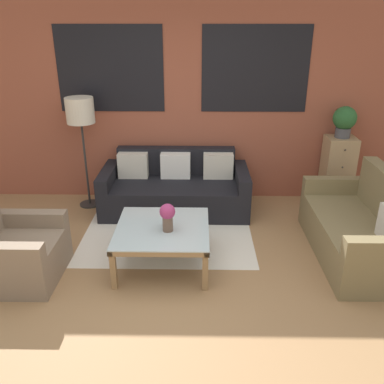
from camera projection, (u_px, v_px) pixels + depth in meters
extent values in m
plane|color=#9E754C|center=(175.00, 297.00, 3.81)|extent=(16.00, 16.00, 0.00)
cube|color=brown|center=(183.00, 100.00, 5.50)|extent=(8.40, 0.08, 2.80)
cube|color=black|center=(110.00, 69.00, 5.32)|extent=(1.40, 0.01, 1.10)
cube|color=black|center=(255.00, 70.00, 5.29)|extent=(1.40, 0.01, 1.10)
cube|color=silver|center=(168.00, 235.00, 4.90)|extent=(2.02, 1.45, 0.00)
cube|color=black|center=(175.00, 199.00, 5.40)|extent=(1.62, 0.72, 0.40)
cube|color=black|center=(176.00, 174.00, 5.73)|extent=(1.62, 0.16, 0.78)
cube|color=black|center=(109.00, 190.00, 5.46)|extent=(0.16, 0.88, 0.58)
cube|color=black|center=(241.00, 191.00, 5.43)|extent=(0.16, 0.88, 0.58)
cube|color=beige|center=(133.00, 165.00, 5.53)|extent=(0.40, 0.16, 0.34)
cube|color=white|center=(176.00, 166.00, 5.52)|extent=(0.40, 0.16, 0.34)
cube|color=beige|center=(218.00, 166.00, 5.51)|extent=(0.40, 0.16, 0.34)
cube|color=olive|center=(346.00, 238.00, 4.42)|extent=(0.64, 1.37, 0.42)
cube|color=olive|center=(334.00, 201.00, 5.08)|extent=(0.80, 0.14, 0.62)
cube|color=olive|center=(384.00, 269.00, 3.69)|extent=(0.80, 0.14, 0.62)
cube|color=#84705B|center=(28.00, 259.00, 4.05)|extent=(0.64, 0.55, 0.40)
cube|color=#84705B|center=(3.00, 272.00, 3.70)|extent=(0.80, 0.14, 0.56)
cube|color=#84705B|center=(31.00, 235.00, 4.33)|extent=(0.80, 0.14, 0.56)
cube|color=silver|center=(162.00, 228.00, 4.17)|extent=(0.95, 0.95, 0.01)
cube|color=#99754C|center=(158.00, 253.00, 3.76)|extent=(0.95, 0.05, 0.05)
cube|color=#99754C|center=(166.00, 211.00, 4.59)|extent=(0.95, 0.05, 0.05)
cube|color=#99754C|center=(119.00, 230.00, 4.19)|extent=(0.05, 0.95, 0.05)
cube|color=#99754C|center=(206.00, 231.00, 4.17)|extent=(0.05, 0.95, 0.05)
cube|color=#99754C|center=(113.00, 269.00, 3.86)|extent=(0.05, 0.05, 0.43)
cube|color=#99754C|center=(205.00, 270.00, 3.84)|extent=(0.06, 0.05, 0.43)
cube|color=#99754C|center=(128.00, 226.00, 4.66)|extent=(0.05, 0.06, 0.43)
cube|color=#99754C|center=(204.00, 227.00, 4.65)|extent=(0.06, 0.06, 0.43)
cylinder|color=#2D2D2D|center=(90.00, 204.00, 5.71)|extent=(0.28, 0.28, 0.02)
cylinder|color=#2D2D2D|center=(86.00, 165.00, 5.48)|extent=(0.03, 0.03, 1.15)
cylinder|color=beige|center=(80.00, 110.00, 5.19)|extent=(0.36, 0.36, 0.33)
cube|color=tan|center=(337.00, 171.00, 5.59)|extent=(0.39, 0.36, 0.95)
sphere|color=#38332D|center=(345.00, 150.00, 5.28)|extent=(0.02, 0.02, 0.02)
sphere|color=#38332D|center=(343.00, 167.00, 5.38)|extent=(0.02, 0.02, 0.02)
sphere|color=#38332D|center=(340.00, 184.00, 5.47)|extent=(0.02, 0.02, 0.02)
sphere|color=#38332D|center=(337.00, 200.00, 5.56)|extent=(0.02, 0.02, 0.02)
cylinder|color=#47474C|center=(343.00, 133.00, 5.38)|extent=(0.20, 0.20, 0.13)
sphere|color=#285B2D|center=(345.00, 118.00, 5.30)|extent=(0.31, 0.31, 0.31)
cylinder|color=brown|center=(168.00, 224.00, 4.06)|extent=(0.11, 0.11, 0.16)
sphere|color=#9E3366|center=(167.00, 212.00, 4.01)|extent=(0.16, 0.16, 0.16)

